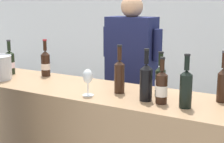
# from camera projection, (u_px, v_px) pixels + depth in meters

# --- Properties ---
(wall_back) EXTENTS (8.00, 0.10, 2.80)m
(wall_back) POSITION_uv_depth(u_px,v_px,m) (195.00, 18.00, 4.65)
(wall_back) COLOR silver
(wall_back) RESTS_ON ground_plane
(wine_bottle_0) EXTENTS (0.09, 0.09, 0.31)m
(wine_bottle_0) POSITION_uv_depth(u_px,v_px,m) (10.00, 62.00, 3.02)
(wine_bottle_0) COLOR black
(wine_bottle_0) RESTS_ON counter
(wine_bottle_1) EXTENTS (0.07, 0.07, 0.34)m
(wine_bottle_1) POSITION_uv_depth(u_px,v_px,m) (119.00, 75.00, 2.39)
(wine_bottle_1) COLOR black
(wine_bottle_1) RESTS_ON counter
(wine_bottle_2) EXTENTS (0.08, 0.08, 0.34)m
(wine_bottle_2) POSITION_uv_depth(u_px,v_px,m) (146.00, 81.00, 2.20)
(wine_bottle_2) COLOR black
(wine_bottle_2) RESTS_ON counter
(wine_bottle_3) EXTENTS (0.08, 0.08, 0.33)m
(wine_bottle_3) POSITION_uv_depth(u_px,v_px,m) (186.00, 87.00, 2.05)
(wine_bottle_3) COLOR black
(wine_bottle_3) RESTS_ON counter
(wine_bottle_4) EXTENTS (0.07, 0.07, 0.31)m
(wine_bottle_4) POSITION_uv_depth(u_px,v_px,m) (160.00, 80.00, 2.31)
(wine_bottle_4) COLOR black
(wine_bottle_4) RESTS_ON counter
(wine_bottle_5) EXTENTS (0.07, 0.07, 0.33)m
(wine_bottle_5) POSITION_uv_depth(u_px,v_px,m) (223.00, 83.00, 2.17)
(wine_bottle_5) COLOR black
(wine_bottle_5) RESTS_ON counter
(wine_bottle_6) EXTENTS (0.08, 0.08, 0.32)m
(wine_bottle_6) POSITION_uv_depth(u_px,v_px,m) (46.00, 63.00, 2.94)
(wine_bottle_6) COLOR black
(wine_bottle_6) RESTS_ON counter
(wine_bottle_7) EXTENTS (0.08, 0.08, 0.30)m
(wine_bottle_7) POSITION_uv_depth(u_px,v_px,m) (162.00, 87.00, 2.14)
(wine_bottle_7) COLOR black
(wine_bottle_7) RESTS_ON counter
(wine_glass) EXTENTS (0.08, 0.08, 0.19)m
(wine_glass) POSITION_uv_depth(u_px,v_px,m) (88.00, 78.00, 2.32)
(wine_glass) COLOR silver
(wine_glass) RESTS_ON counter
(person_server) EXTENTS (0.59, 0.25, 1.67)m
(person_server) POSITION_uv_depth(u_px,v_px,m) (131.00, 89.00, 3.16)
(person_server) COLOR black
(person_server) RESTS_ON ground_plane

